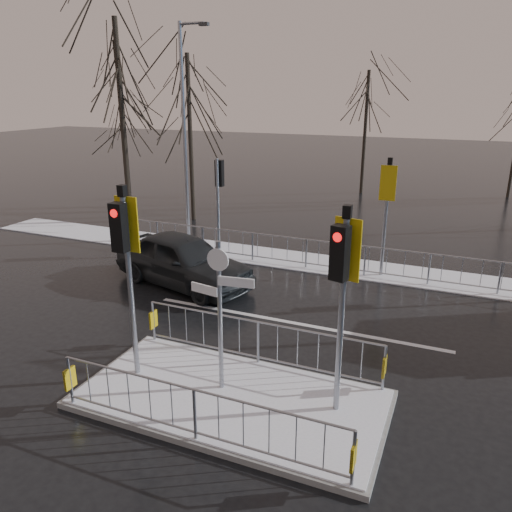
% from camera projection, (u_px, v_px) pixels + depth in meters
% --- Properties ---
extents(ground, '(120.00, 120.00, 0.00)m').
position_uv_depth(ground, '(231.00, 402.00, 9.83)').
color(ground, black).
rests_on(ground, ground).
extents(snow_verge, '(30.00, 2.00, 0.04)m').
position_uv_depth(snow_verge, '(338.00, 266.00, 17.33)').
color(snow_verge, white).
rests_on(snow_verge, ground).
extents(lane_markings, '(8.00, 11.38, 0.01)m').
position_uv_depth(lane_markings, '(223.00, 411.00, 9.53)').
color(lane_markings, silver).
rests_on(lane_markings, ground).
extents(traffic_island, '(6.00, 3.04, 4.15)m').
position_uv_depth(traffic_island, '(230.00, 384.00, 9.72)').
color(traffic_island, '#63625E').
rests_on(traffic_island, ground).
extents(far_kerb_fixtures, '(18.00, 0.65, 3.83)m').
position_uv_depth(far_kerb_fixtures, '(345.00, 244.00, 16.46)').
color(far_kerb_fixtures, gray).
rests_on(far_kerb_fixtures, ground).
extents(car_far_lane, '(5.12, 3.09, 1.63)m').
position_uv_depth(car_far_lane, '(183.00, 260.00, 15.52)').
color(car_far_lane, black).
rests_on(car_far_lane, ground).
extents(tree_near_a, '(4.75, 4.75, 8.97)m').
position_uv_depth(tree_near_a, '(120.00, 83.00, 21.39)').
color(tree_near_a, black).
rests_on(tree_near_a, ground).
extents(tree_near_b, '(4.00, 4.00, 7.55)m').
position_uv_depth(tree_near_b, '(189.00, 106.00, 22.08)').
color(tree_near_b, black).
rests_on(tree_near_b, ground).
extents(tree_near_c, '(3.50, 3.50, 6.61)m').
position_uv_depth(tree_near_c, '(121.00, 118.00, 24.82)').
color(tree_near_c, black).
rests_on(tree_near_c, ground).
extents(tree_far_a, '(3.75, 3.75, 7.08)m').
position_uv_depth(tree_far_a, '(367.00, 109.00, 28.25)').
color(tree_far_a, black).
rests_on(tree_far_a, ground).
extents(street_lamp_left, '(1.25, 0.18, 8.20)m').
position_uv_depth(street_lamp_left, '(186.00, 127.00, 19.08)').
color(street_lamp_left, gray).
rests_on(street_lamp_left, ground).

